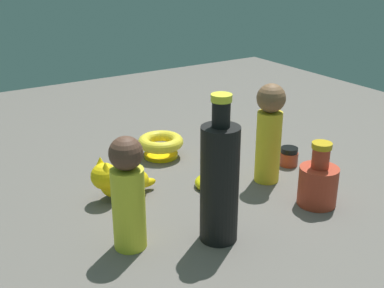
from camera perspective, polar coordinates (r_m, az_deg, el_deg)
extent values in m
plane|color=#5B5651|center=(1.15, 0.00, -3.93)|extent=(2.00, 2.00, 0.00)
torus|color=#BDB30E|center=(1.10, 2.42, -4.50)|extent=(0.08, 0.08, 0.02)
cylinder|color=#B53924|center=(1.05, 14.39, -4.74)|extent=(0.08, 0.08, 0.08)
cylinder|color=#B53924|center=(1.02, 14.71, -1.59)|extent=(0.04, 0.04, 0.04)
cylinder|color=gold|center=(1.01, 14.86, -0.18)|extent=(0.04, 0.04, 0.01)
ellipsoid|color=gold|center=(1.42, 3.75, 2.17)|extent=(0.19, 0.10, 0.04)
cylinder|color=yellow|center=(1.12, 8.83, -0.35)|extent=(0.07, 0.07, 0.16)
sphere|color=brown|center=(1.08, 9.17, 5.28)|extent=(0.06, 0.06, 0.06)
cylinder|color=black|center=(0.87, 3.21, -4.76)|extent=(0.07, 0.07, 0.22)
cylinder|color=black|center=(0.82, 3.40, 3.47)|extent=(0.03, 0.03, 0.04)
cylinder|color=yellow|center=(0.81, 3.44, 5.37)|extent=(0.04, 0.04, 0.01)
cylinder|color=#A83821|center=(1.23, 11.16, -1.68)|extent=(0.05, 0.05, 0.03)
cylinder|color=yellow|center=(1.22, 11.20, -1.05)|extent=(0.04, 0.04, 0.00)
cylinder|color=black|center=(1.22, 11.23, -0.70)|extent=(0.04, 0.04, 0.01)
cylinder|color=yellow|center=(0.87, -7.34, -7.46)|extent=(0.08, 0.08, 0.15)
sphere|color=brown|center=(0.82, -7.69, -1.07)|extent=(0.06, 0.06, 0.06)
ellipsoid|color=yellow|center=(1.06, -7.79, -4.49)|extent=(0.07, 0.11, 0.06)
sphere|color=yellow|center=(1.04, -10.21, -3.63)|extent=(0.06, 0.06, 0.06)
cone|color=yellow|center=(1.01, -10.01, -2.74)|extent=(0.03, 0.03, 0.03)
cone|color=yellow|center=(1.04, -10.59, -2.11)|extent=(0.03, 0.03, 0.03)
ellipsoid|color=yellow|center=(1.08, -5.37, -4.55)|extent=(0.02, 0.05, 0.02)
cylinder|color=yellow|center=(1.26, -3.65, -1.25)|extent=(0.09, 0.09, 0.01)
torus|color=yellow|center=(1.25, -3.68, 0.25)|extent=(0.12, 0.12, 0.03)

